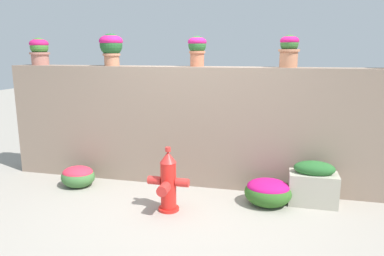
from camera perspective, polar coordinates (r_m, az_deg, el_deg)
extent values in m
plane|color=#9B9489|center=(4.39, -1.73, -12.47)|extent=(24.00, 24.00, 0.00)
cube|color=gray|center=(4.98, 0.96, 0.32)|extent=(5.48, 0.41, 1.62)
cylinder|color=#AC6C5E|center=(5.89, -22.86, 10.05)|extent=(0.25, 0.25, 0.19)
cylinder|color=#AC6C5E|center=(5.89, -22.92, 10.81)|extent=(0.29, 0.29, 0.03)
sphere|color=#3F7D30|center=(5.89, -23.00, 11.73)|extent=(0.26, 0.26, 0.26)
ellipsoid|color=#C81C65|center=(5.89, -23.04, 12.17)|extent=(0.27, 0.27, 0.14)
cylinder|color=#B27254|center=(5.26, -12.56, 10.49)|extent=(0.21, 0.21, 0.17)
cylinder|color=#B27254|center=(5.26, -12.59, 11.25)|extent=(0.24, 0.24, 0.03)
sphere|color=#205326|center=(5.26, -12.66, 12.67)|extent=(0.31, 0.31, 0.31)
ellipsoid|color=#C21A69|center=(5.26, -12.68, 13.27)|extent=(0.33, 0.33, 0.17)
cylinder|color=#C06C4D|center=(4.91, 0.82, 10.88)|extent=(0.19, 0.19, 0.20)
cylinder|color=#C06C4D|center=(4.91, 0.82, 11.89)|extent=(0.22, 0.22, 0.03)
sphere|color=#295F2B|center=(4.91, 0.82, 12.97)|extent=(0.24, 0.24, 0.24)
ellipsoid|color=#C11B6C|center=(4.91, 0.82, 13.45)|extent=(0.25, 0.25, 0.13)
cylinder|color=#BA7756|center=(4.76, 15.01, 10.58)|extent=(0.22, 0.22, 0.23)
cylinder|color=#BA7756|center=(4.76, 15.08, 11.76)|extent=(0.26, 0.26, 0.03)
sphere|color=#33682D|center=(4.76, 15.13, 12.71)|extent=(0.22, 0.22, 0.22)
ellipsoid|color=#CC1969|center=(4.76, 15.16, 13.17)|extent=(0.23, 0.23, 0.12)
cylinder|color=red|center=(4.34, -3.69, -12.59)|extent=(0.24, 0.24, 0.03)
cylinder|color=red|center=(4.23, -3.74, -9.20)|extent=(0.18, 0.18, 0.58)
cone|color=red|center=(4.12, -3.81, -4.59)|extent=(0.19, 0.19, 0.13)
cylinder|color=red|center=(4.09, -3.82, -3.39)|extent=(0.06, 0.06, 0.05)
cylinder|color=red|center=(4.26, -5.92, -8.21)|extent=(0.15, 0.10, 0.10)
cylinder|color=red|center=(4.17, -1.53, -8.62)|extent=(0.15, 0.10, 0.10)
cylinder|color=red|center=(4.06, -4.48, -9.61)|extent=(0.12, 0.17, 0.12)
ellipsoid|color=#41733A|center=(5.24, -17.55, -7.38)|extent=(0.46, 0.42, 0.29)
ellipsoid|color=#E72E46|center=(5.22, -17.60, -6.70)|extent=(0.42, 0.37, 0.16)
ellipsoid|color=#306322|center=(4.51, 11.89, -9.99)|extent=(0.56, 0.51, 0.33)
ellipsoid|color=#BF136B|center=(4.49, 11.93, -9.11)|extent=(0.51, 0.45, 0.18)
cube|color=#AFA997|center=(4.65, 18.55, -9.07)|extent=(0.57, 0.32, 0.39)
ellipsoid|color=#28642B|center=(4.57, 18.76, -6.07)|extent=(0.48, 0.27, 0.18)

